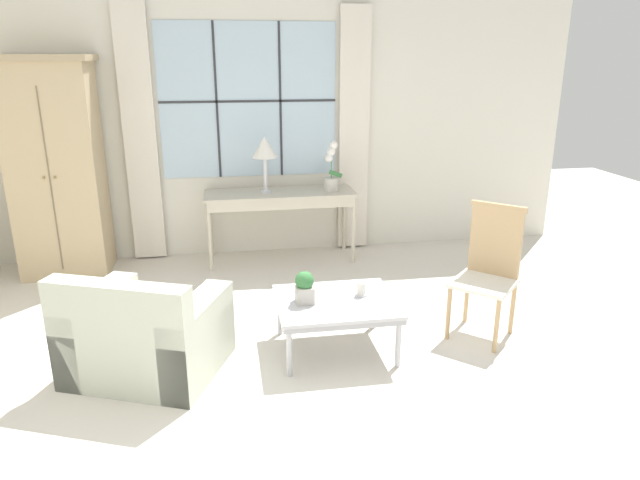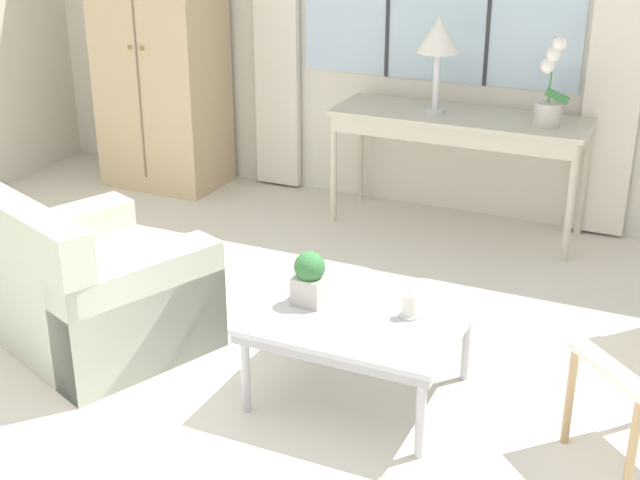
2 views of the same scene
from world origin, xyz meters
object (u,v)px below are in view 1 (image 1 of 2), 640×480
object	(u,v)px
armoire	(57,168)
table_lamp	(265,149)
potted_orchid	(331,173)
potted_plant_small	(305,287)
armchair_upholstered	(146,337)
console_table	(280,199)
side_chair_wooden	(489,264)
pillar_candle	(361,289)
coffee_table	(336,305)

from	to	relation	value
armoire	table_lamp	xyz separation A→B (m)	(2.04, -0.04, 0.14)
potted_orchid	potted_plant_small	world-z (taller)	potted_orchid
table_lamp	armchair_upholstered	distance (m)	2.56
console_table	side_chair_wooden	distance (m)	2.46
potted_plant_small	pillar_candle	xyz separation A→B (m)	(0.44, 0.06, -0.07)
side_chair_wooden	armoire	bearing A→B (deg)	151.16
armoire	side_chair_wooden	bearing A→B (deg)	-28.84
table_lamp	coffee_table	xyz separation A→B (m)	(0.35, -2.05, -0.86)
potted_orchid	side_chair_wooden	bearing A→B (deg)	-65.24
table_lamp	pillar_candle	bearing A→B (deg)	-74.68
armoire	console_table	bearing A→B (deg)	0.02
potted_plant_small	console_table	bearing A→B (deg)	88.89
potted_plant_small	potted_orchid	bearing A→B (deg)	74.08
potted_orchid	pillar_candle	xyz separation A→B (m)	(-0.14, -1.99, -0.49)
armchair_upholstered	console_table	bearing A→B (deg)	61.84
console_table	potted_plant_small	distance (m)	2.11
table_lamp	potted_plant_small	size ratio (longest dim) A/B	2.45
coffee_table	potted_plant_small	bearing A→B (deg)	-177.83
table_lamp	armchair_upholstered	bearing A→B (deg)	-115.38
armoire	table_lamp	distance (m)	2.05
potted_orchid	coffee_table	distance (m)	2.15
console_table	potted_orchid	bearing A→B (deg)	-6.27
console_table	coffee_table	size ratio (longest dim) A/B	1.80
side_chair_wooden	coffee_table	bearing A→B (deg)	-175.62
table_lamp	side_chair_wooden	distance (m)	2.60
potted_orchid	pillar_candle	size ratio (longest dim) A/B	4.46
potted_orchid	coffee_table	xyz separation A→B (m)	(-0.35, -2.04, -0.59)
armchair_upholstered	side_chair_wooden	size ratio (longest dim) A/B	1.15
armoire	side_chair_wooden	size ratio (longest dim) A/B	2.05
armchair_upholstered	pillar_candle	xyz separation A→B (m)	(1.57, 0.14, 0.19)
side_chair_wooden	potted_plant_small	distance (m)	1.48
console_table	side_chair_wooden	xyz separation A→B (m)	(1.44, -2.00, -0.10)
console_table	table_lamp	bearing A→B (deg)	-165.33
coffee_table	pillar_candle	bearing A→B (deg)	13.43
potted_orchid	armchair_upholstered	bearing A→B (deg)	-128.84
armoire	potted_plant_small	bearing A→B (deg)	-44.33
coffee_table	potted_plant_small	size ratio (longest dim) A/B	3.64
armchair_upholstered	potted_plant_small	distance (m)	1.16
potted_orchid	coffee_table	size ratio (longest dim) A/B	0.61
armoire	pillar_candle	size ratio (longest dim) A/B	17.93
armoire	side_chair_wooden	distance (m)	4.17
potted_plant_small	table_lamp	bearing A→B (deg)	93.08
console_table	armoire	bearing A→B (deg)	-179.98
table_lamp	potted_plant_small	bearing A→B (deg)	-86.92
potted_plant_small	pillar_candle	world-z (taller)	potted_plant_small
console_table	side_chair_wooden	size ratio (longest dim) A/B	1.52
table_lamp	console_table	bearing A→B (deg)	14.67
armoire	potted_orchid	xyz separation A→B (m)	(2.74, -0.06, -0.13)
side_chair_wooden	potted_plant_small	bearing A→B (deg)	-175.98
side_chair_wooden	coffee_table	size ratio (longest dim) A/B	1.19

